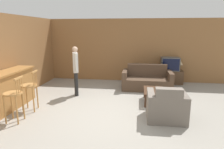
# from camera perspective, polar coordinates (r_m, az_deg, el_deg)

# --- Properties ---
(ground_plane) EXTENTS (24.00, 24.00, 0.00)m
(ground_plane) POSITION_cam_1_polar(r_m,az_deg,el_deg) (5.36, 0.22, -10.82)
(ground_plane) COLOR gray
(wall_back) EXTENTS (9.40, 0.08, 2.60)m
(wall_back) POSITION_cam_1_polar(r_m,az_deg,el_deg) (8.51, 3.39, 6.93)
(wall_back) COLOR olive
(wall_back) RESTS_ON ground_plane
(wall_left) EXTENTS (0.08, 8.56, 2.60)m
(wall_left) POSITION_cam_1_polar(r_m,az_deg,el_deg) (7.31, -24.12, 4.95)
(wall_left) COLOR olive
(wall_left) RESTS_ON ground_plane
(bar_chair_near) EXTENTS (0.44, 0.44, 1.08)m
(bar_chair_near) POSITION_cam_1_polar(r_m,az_deg,el_deg) (5.19, -26.27, -5.79)
(bar_chair_near) COLOR #B77F42
(bar_chair_near) RESTS_ON ground_plane
(bar_chair_mid) EXTENTS (0.47, 0.47, 1.08)m
(bar_chair_mid) POSITION_cam_1_polar(r_m,az_deg,el_deg) (5.76, -22.46, -3.73)
(bar_chair_mid) COLOR #B77F42
(bar_chair_mid) RESTS_ON ground_plane
(couch_far) EXTENTS (1.78, 0.89, 0.89)m
(couch_far) POSITION_cam_1_polar(r_m,az_deg,el_deg) (7.45, 9.94, -1.74)
(couch_far) COLOR #4C3828
(couch_far) RESTS_ON ground_plane
(armchair_near) EXTENTS (0.92, 0.84, 0.87)m
(armchair_near) POSITION_cam_1_polar(r_m,az_deg,el_deg) (5.04, 15.28, -8.97)
(armchair_near) COLOR #70665B
(armchair_near) RESTS_ON ground_plane
(coffee_table) EXTENTS (0.58, 0.93, 0.39)m
(coffee_table) POSITION_cam_1_polar(r_m,az_deg,el_deg) (6.10, 11.83, -4.89)
(coffee_table) COLOR #472D1E
(coffee_table) RESTS_ON ground_plane
(tv_unit) EXTENTS (1.04, 0.47, 0.54)m
(tv_unit) POSITION_cam_1_polar(r_m,az_deg,el_deg) (8.43, 16.03, -0.67)
(tv_unit) COLOR #513823
(tv_unit) RESTS_ON ground_plane
(tv) EXTENTS (0.71, 0.46, 0.53)m
(tv) POSITION_cam_1_polar(r_m,az_deg,el_deg) (8.33, 16.25, 2.93)
(tv) COLOR #4C4C4C
(tv) RESTS_ON tv_unit
(table_lamp) EXTENTS (0.22, 0.22, 0.44)m
(table_lamp) POSITION_cam_1_polar(r_m,az_deg,el_deg) (8.39, 18.89, 3.16)
(table_lamp) COLOR brown
(table_lamp) RESTS_ON tv_unit
(person_by_window) EXTENTS (0.28, 0.47, 1.62)m
(person_by_window) POSITION_cam_1_polar(r_m,az_deg,el_deg) (6.60, -10.36, 1.86)
(person_by_window) COLOR black
(person_by_window) RESTS_ON ground_plane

